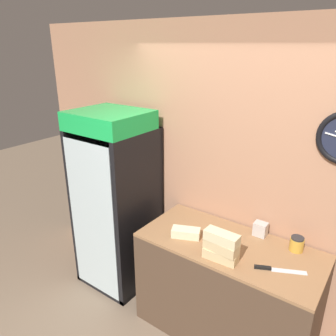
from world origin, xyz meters
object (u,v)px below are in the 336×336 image
Objects in this scene: sandwich_stack_top at (222,237)px; condiment_jar at (297,244)px; sandwich_stack_middle at (221,246)px; beverage_cooler at (119,192)px; napkin_dispenser at (260,229)px; sandwich_flat_left at (186,233)px; sandwich_stack_bottom at (221,255)px; chefs_knife at (273,269)px.

sandwich_stack_top reaches higher than condiment_jar.
sandwich_stack_middle reaches higher than condiment_jar.
sandwich_stack_middle is at bearing -11.72° from beverage_cooler.
beverage_cooler reaches higher than condiment_jar.
sandwich_flat_left is at bearing -142.12° from napkin_dispenser.
sandwich_flat_left is (-0.39, 0.11, -0.16)m from sandwich_stack_top.
napkin_dispenser is (0.12, 0.51, -0.14)m from sandwich_stack_top.
condiment_jar is at bearing 47.06° from sandwich_stack_bottom.
condiment_jar is at bearing -7.42° from napkin_dispenser.
sandwich_flat_left is at bearing -179.74° from chefs_knife.
sandwich_stack_middle reaches higher than napkin_dispenser.
beverage_cooler reaches higher than chefs_knife.
chefs_knife is (1.70, -0.16, -0.09)m from beverage_cooler.
beverage_cooler reaches higher than sandwich_stack_bottom.
sandwich_stack_middle is 0.41m from sandwich_flat_left.
condiment_jar is at bearing 79.46° from chefs_knife.
beverage_cooler is 7.09× the size of sandwich_stack_top.
sandwich_flat_left is at bearing 163.84° from sandwich_stack_top.
beverage_cooler is at bearing 170.17° from sandwich_flat_left.
beverage_cooler is at bearing 168.28° from sandwich_stack_top.
sandwich_stack_middle is 0.40m from chefs_knife.
condiment_jar reaches higher than sandwich_flat_left.
condiment_jar is at bearing 47.06° from sandwich_stack_top.
beverage_cooler is 7.02× the size of sandwich_stack_bottom.
sandwich_stack_bottom is 0.08m from sandwich_stack_middle.
sandwich_stack_middle is at bearing 0.00° from sandwich_stack_top.
sandwich_stack_bottom is 0.64m from condiment_jar.
condiment_jar is 1.00× the size of napkin_dispenser.
napkin_dispenser reaches higher than sandwich_stack_bottom.
condiment_jar is (0.43, 0.47, -0.06)m from sandwich_stack_middle.
sandwich_flat_left reaches higher than chefs_knife.
condiment_jar is at bearing 47.06° from sandwich_stack_middle.
sandwich_stack_middle is 1.02× the size of sandwich_flat_left.
sandwich_stack_top reaches higher than chefs_knife.
sandwich_stack_bottom reaches higher than chefs_knife.
chefs_knife is at bearing -100.54° from condiment_jar.
sandwich_stack_middle is 2.26× the size of napkin_dispenser.
chefs_knife is 0.47m from napkin_dispenser.
sandwich_stack_middle reaches higher than sandwich_flat_left.
beverage_cooler is at bearing 168.28° from sandwich_stack_bottom.
sandwich_flat_left is 0.76× the size of chefs_knife.
sandwich_stack_bottom is 0.52m from napkin_dispenser.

